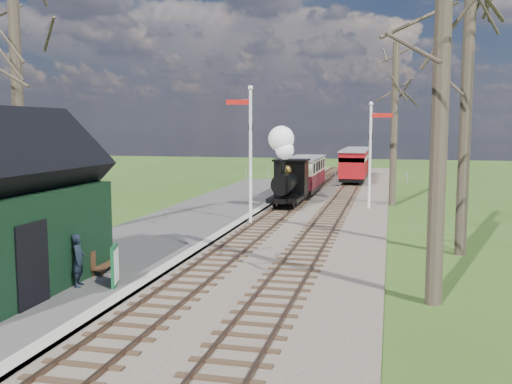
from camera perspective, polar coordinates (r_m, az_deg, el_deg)
ground at (r=11.04m, az=-18.00°, el=-17.47°), size 140.00×140.00×0.00m
distant_hills at (r=75.91m, az=9.96°, el=-9.28°), size 114.40×48.00×22.02m
ballast_bed at (r=31.14m, az=5.69°, el=-1.54°), size 8.00×60.00×0.10m
track_near at (r=31.33m, az=3.33°, el=-1.38°), size 1.60×60.00×0.15m
track_far at (r=30.99m, az=8.07°, el=-1.52°), size 1.60×60.00×0.15m
platform at (r=24.63m, az=-8.02°, el=-3.62°), size 5.00×44.00×0.20m
coping_strip at (r=23.90m, az=-2.87°, el=-3.87°), size 0.40×44.00×0.21m
station_shed at (r=16.00m, az=-24.03°, el=-1.79°), size 3.25×6.30×4.78m
semaphore_near at (r=25.33m, az=-0.71°, el=4.74°), size 1.22×0.24×6.22m
semaphore_far at (r=30.60m, az=11.49°, el=4.43°), size 1.22×0.24×5.72m
bare_trees at (r=19.11m, az=1.13°, el=8.89°), size 15.51×22.39×12.00m
fence_line at (r=45.02m, az=6.82°, el=1.59°), size 12.60×0.08×1.00m
locomotive at (r=30.62m, az=3.16°, el=1.97°), size 1.70×3.98×4.26m
coach at (r=36.62m, az=4.86°, el=1.89°), size 1.99×6.82×2.09m
red_carriage_a at (r=44.14m, az=9.71°, el=2.62°), size 1.98×4.91×2.09m
red_carriage_b at (r=49.62m, az=10.12°, el=3.04°), size 1.98×4.91×2.09m
sign_board at (r=15.77m, az=-13.93°, el=-7.15°), size 0.31×0.74×1.10m
bench at (r=17.38m, az=-15.16°, el=-6.64°), size 0.49×1.27×0.71m
person at (r=15.95m, az=-17.34°, el=-6.53°), size 0.45×0.58×1.41m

